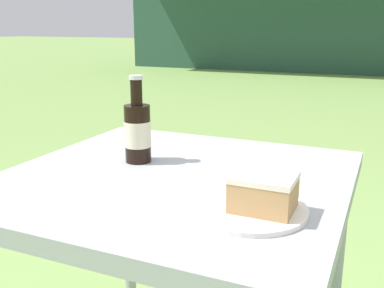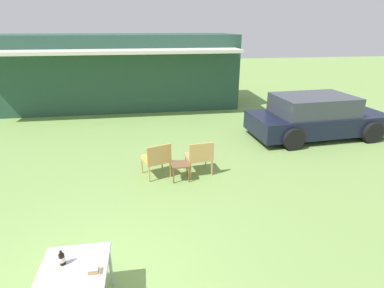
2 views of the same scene
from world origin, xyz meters
The scene contains 5 objects.
cabin_building centered at (-0.40, 10.73, 1.53)m, with size 10.44×4.35×3.03m.
patio_table centered at (0.00, 0.00, 0.63)m, with size 0.79×0.77×0.71m.
cake_on_plate centered at (0.24, -0.14, 0.74)m, with size 0.23×0.23×0.08m.
cola_bottle_near centered at (-0.13, 0.06, 0.79)m, with size 0.07×0.07×0.22m.
fork centered at (0.17, -0.14, 0.71)m, with size 0.16×0.02×0.01m.
Camera 1 is at (0.45, -0.91, 1.05)m, focal length 42.00 mm.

